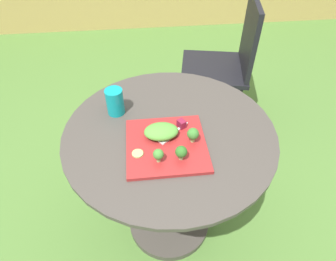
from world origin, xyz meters
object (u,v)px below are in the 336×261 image
salad_plate (166,145)px  fork (172,135)px  patio_chair (229,57)px  drinking_glass (115,103)px

salad_plate → fork: (0.02, 0.04, 0.01)m
salad_plate → patio_chair: bearing=61.4°
fork → drinking_glass: bearing=140.5°
patio_chair → fork: (-0.49, -0.91, 0.21)m
patio_chair → drinking_glass: (-0.71, -0.73, 0.24)m
drinking_glass → fork: 0.28m
patio_chair → drinking_glass: patio_chair is taller
patio_chair → fork: 1.05m
salad_plate → drinking_glass: bearing=130.7°
salad_plate → drinking_glass: 0.29m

